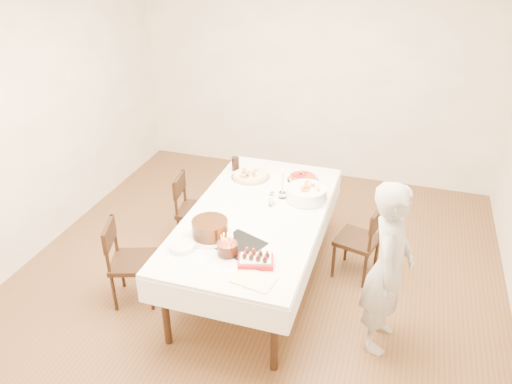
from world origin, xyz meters
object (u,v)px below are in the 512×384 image
(taper_candle, at_px, (283,183))
(chair_left_dessert, at_px, (133,262))
(chair_right_savory, at_px, (357,240))
(strawberry_box, at_px, (256,260))
(person, at_px, (388,269))
(pizza_pepperoni, at_px, (303,178))
(pasta_bowl, at_px, (306,193))
(pizza_white, at_px, (250,176))
(cola_glass, at_px, (235,164))
(dining_table, at_px, (256,249))
(chair_left_savory, at_px, (197,210))
(birthday_cake, at_px, (227,244))
(layer_cake, at_px, (210,229))

(taper_candle, bearing_deg, chair_left_dessert, -141.42)
(chair_right_savory, relative_size, strawberry_box, 2.94)
(chair_right_savory, xyz_separation_m, person, (0.30, -0.80, 0.33))
(pizza_pepperoni, xyz_separation_m, pasta_bowl, (0.11, -0.36, 0.04))
(chair_right_savory, distance_m, pizza_white, 1.20)
(person, distance_m, pizza_white, 1.75)
(taper_candle, height_order, cola_glass, taper_candle)
(dining_table, relative_size, pizza_white, 5.62)
(pizza_white, relative_size, pizza_pepperoni, 1.27)
(chair_left_savory, xyz_separation_m, person, (1.94, -0.84, 0.33))
(cola_glass, relative_size, birthday_cake, 0.90)
(chair_right_savory, bearing_deg, cola_glass, 179.42)
(chair_left_dessert, xyz_separation_m, birthday_cake, (0.92, -0.10, 0.44))
(strawberry_box, bearing_deg, dining_table, 107.50)
(chair_right_savory, height_order, layer_cake, layer_cake)
(dining_table, relative_size, chair_left_dessert, 2.71)
(pasta_bowl, height_order, cola_glass, cola_glass)
(pizza_white, height_order, layer_cake, layer_cake)
(pizza_white, xyz_separation_m, pizza_pepperoni, (0.50, 0.10, 0.00))
(cola_glass, distance_m, birthday_cake, 1.44)
(pizza_white, relative_size, pasta_bowl, 1.06)
(chair_left_savory, bearing_deg, dining_table, 142.22)
(chair_left_savory, xyz_separation_m, layer_cake, (0.53, -0.89, 0.44))
(chair_right_savory, distance_m, pizza_pepperoni, 0.79)
(chair_left_dessert, height_order, person, person)
(chair_left_dessert, distance_m, pasta_bowl, 1.64)
(chair_right_savory, height_order, birthday_cake, birthday_cake)
(chair_right_savory, relative_size, taper_candle, 2.50)
(chair_left_savory, distance_m, person, 2.14)
(dining_table, height_order, taper_candle, taper_candle)
(dining_table, bearing_deg, pizza_pepperoni, 71.36)
(dining_table, relative_size, birthday_cake, 13.69)
(chair_right_savory, relative_size, chair_left_savory, 1.00)
(cola_glass, bearing_deg, person, -35.31)
(chair_right_savory, xyz_separation_m, chair_left_dessert, (-1.80, -0.94, 0.01))
(chair_left_savory, xyz_separation_m, chair_left_dessert, (-0.17, -0.98, 0.01))
(taper_candle, distance_m, strawberry_box, 1.03)
(pasta_bowl, height_order, taper_candle, taper_candle)
(chair_left_dessert, height_order, cola_glass, cola_glass)
(chair_right_savory, xyz_separation_m, chair_left_savory, (-1.63, 0.04, -0.00))
(pasta_bowl, bearing_deg, chair_left_dessert, -145.40)
(cola_glass, bearing_deg, dining_table, -58.60)
(pizza_pepperoni, height_order, cola_glass, cola_glass)
(person, distance_m, strawberry_box, 0.99)
(person, distance_m, layer_cake, 1.41)
(chair_left_savory, bearing_deg, pizza_pepperoni, -172.40)
(layer_cake, bearing_deg, chair_left_dessert, -172.68)
(pasta_bowl, distance_m, strawberry_box, 1.06)
(person, height_order, pizza_white, person)
(chair_left_dessert, height_order, taper_candle, taper_candle)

